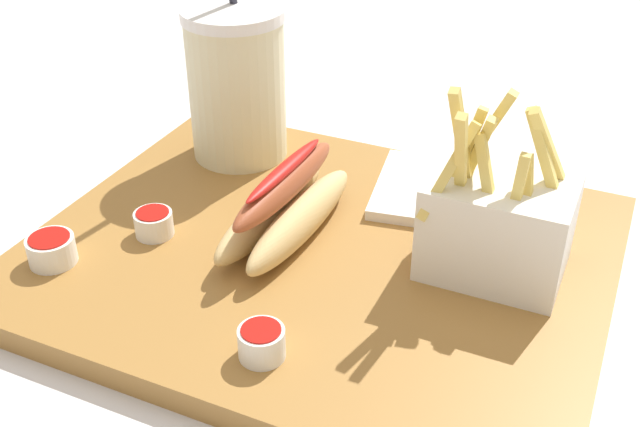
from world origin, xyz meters
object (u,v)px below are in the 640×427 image
(soda_cup, at_px, (237,83))
(ketchup_cup_2, at_px, (51,249))
(fries_basket, at_px, (497,222))
(napkin_stack, at_px, (440,191))
(hot_dog_1, at_px, (286,207))
(ketchup_cup_3, at_px, (262,341))
(ketchup_cup_1, at_px, (154,222))

(soda_cup, bearing_deg, ketchup_cup_2, 78.78)
(fries_basket, distance_m, ketchup_cup_2, 0.33)
(soda_cup, height_order, napkin_stack, soda_cup)
(hot_dog_1, bearing_deg, napkin_stack, -131.80)
(ketchup_cup_2, xyz_separation_m, napkin_stack, (-0.24, -0.21, -0.01))
(soda_cup, relative_size, hot_dog_1, 1.46)
(fries_basket, xyz_separation_m, ketchup_cup_3, (0.11, 0.15, -0.03))
(ketchup_cup_3, bearing_deg, soda_cup, -58.01)
(ketchup_cup_3, distance_m, napkin_stack, 0.24)
(soda_cup, bearing_deg, ketchup_cup_1, 92.27)
(soda_cup, bearing_deg, fries_basket, 162.00)
(ketchup_cup_1, xyz_separation_m, ketchup_cup_2, (0.05, 0.06, 0.00))
(ketchup_cup_2, distance_m, ketchup_cup_3, 0.19)
(ketchup_cup_1, height_order, ketchup_cup_3, ketchup_cup_3)
(soda_cup, distance_m, ketchup_cup_1, 0.16)
(fries_basket, relative_size, ketchup_cup_1, 4.93)
(ketchup_cup_3, bearing_deg, napkin_stack, -100.81)
(fries_basket, bearing_deg, ketchup_cup_2, 22.98)
(hot_dog_1, bearing_deg, soda_cup, -46.40)
(ketchup_cup_1, xyz_separation_m, napkin_stack, (-0.19, -0.15, -0.01))
(napkin_stack, bearing_deg, hot_dog_1, 48.20)
(fries_basket, relative_size, ketchup_cup_3, 4.91)
(hot_dog_1, height_order, napkin_stack, hot_dog_1)
(ketchup_cup_2, bearing_deg, ketchup_cup_1, -127.51)
(ketchup_cup_1, distance_m, ketchup_cup_2, 0.08)
(ketchup_cup_1, bearing_deg, fries_basket, -165.55)
(ketchup_cup_1, height_order, napkin_stack, ketchup_cup_1)
(fries_basket, height_order, ketchup_cup_2, fries_basket)
(fries_basket, xyz_separation_m, ketchup_cup_2, (0.30, 0.13, -0.03))
(ketchup_cup_1, relative_size, ketchup_cup_3, 1.00)
(ketchup_cup_3, bearing_deg, ketchup_cup_1, -31.82)
(ketchup_cup_1, distance_m, ketchup_cup_3, 0.17)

